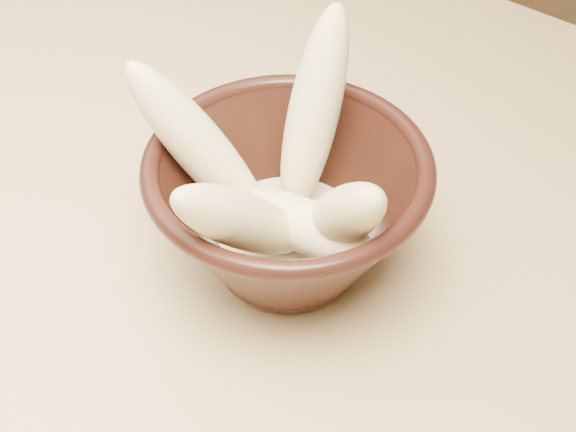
# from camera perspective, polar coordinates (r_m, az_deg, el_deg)

# --- Properties ---
(table) EXTENTS (1.20, 0.80, 0.75)m
(table) POSITION_cam_1_polar(r_m,az_deg,el_deg) (0.69, 0.49, -4.89)
(table) COLOR tan
(table) RESTS_ON ground
(bowl) EXTENTS (0.19, 0.19, 0.11)m
(bowl) POSITION_cam_1_polar(r_m,az_deg,el_deg) (0.55, 0.00, 0.66)
(bowl) COLOR black
(bowl) RESTS_ON table
(milk_puddle) EXTENTS (0.11, 0.11, 0.02)m
(milk_puddle) POSITION_cam_1_polar(r_m,az_deg,el_deg) (0.57, 0.00, -1.19)
(milk_puddle) COLOR beige
(milk_puddle) RESTS_ON bowl
(banana_upright) EXTENTS (0.06, 0.10, 0.15)m
(banana_upright) POSITION_cam_1_polar(r_m,az_deg,el_deg) (0.56, 1.84, 7.38)
(banana_upright) COLOR #DDCD82
(banana_upright) RESTS_ON bowl
(banana_left) EXTENTS (0.12, 0.08, 0.14)m
(banana_left) POSITION_cam_1_polar(r_m,az_deg,el_deg) (0.54, -6.19, 4.78)
(banana_left) COLOR #DDCD82
(banana_left) RESTS_ON bowl
(banana_right) EXTENTS (0.11, 0.08, 0.12)m
(banana_right) POSITION_cam_1_polar(r_m,az_deg,el_deg) (0.50, 3.88, 0.00)
(banana_right) COLOR #DDCD82
(banana_right) RESTS_ON bowl
(banana_across) EXTENTS (0.13, 0.04, 0.06)m
(banana_across) POSITION_cam_1_polar(r_m,az_deg,el_deg) (0.53, 1.09, -0.65)
(banana_across) COLOR #DDCD82
(banana_across) RESTS_ON bowl
(banana_front) EXTENTS (0.05, 0.13, 0.13)m
(banana_front) POSITION_cam_1_polar(r_m,az_deg,el_deg) (0.50, -3.09, -0.38)
(banana_front) COLOR #DDCD82
(banana_front) RESTS_ON bowl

